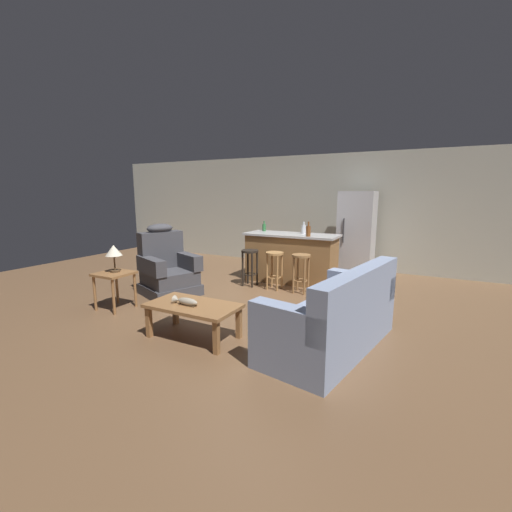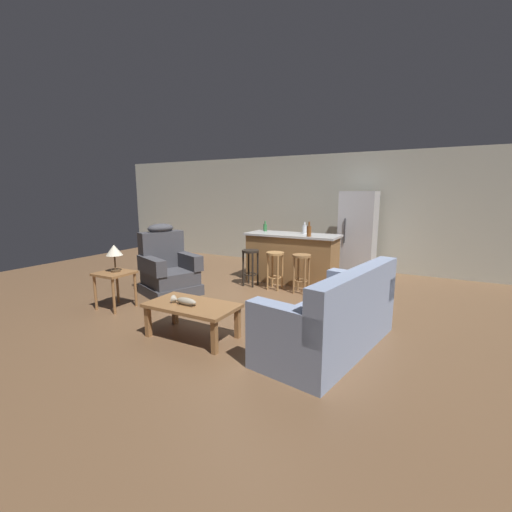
{
  "view_description": "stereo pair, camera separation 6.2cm",
  "coord_description": "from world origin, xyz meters",
  "px_view_note": "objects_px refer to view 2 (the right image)",
  "views": [
    {
      "loc": [
        2.44,
        -4.77,
        1.73
      ],
      "look_at": [
        -0.01,
        -0.1,
        0.75
      ],
      "focal_mm": 24.0,
      "sensor_mm": 36.0,
      "label": 1
    },
    {
      "loc": [
        2.49,
        -4.75,
        1.73
      ],
      "look_at": [
        -0.01,
        -0.1,
        0.75
      ],
      "focal_mm": 24.0,
      "sensor_mm": 36.0,
      "label": 2
    }
  ],
  "objects_px": {
    "bottle_wine_dark": "(309,231)",
    "bar_stool_left": "(250,261)",
    "couch": "(334,319)",
    "kitchen_island": "(292,258)",
    "bar_stool_right": "(302,266)",
    "coffee_table": "(192,308)",
    "end_table": "(115,278)",
    "recliner_near_lamp": "(168,269)",
    "bottle_tall_green": "(305,229)",
    "bottle_short_amber": "(265,227)",
    "refrigerator": "(358,234)",
    "table_lamp": "(114,251)",
    "bar_stool_middle": "(275,264)",
    "fish_figurine": "(184,301)"
  },
  "relations": [
    {
      "from": "kitchen_island",
      "to": "bottle_tall_green",
      "type": "height_order",
      "value": "bottle_tall_green"
    },
    {
      "from": "table_lamp",
      "to": "bottle_short_amber",
      "type": "xyz_separation_m",
      "value": [
        1.07,
        2.86,
        0.16
      ]
    },
    {
      "from": "bar_stool_left",
      "to": "bar_stool_middle",
      "type": "distance_m",
      "value": 0.51
    },
    {
      "from": "coffee_table",
      "to": "end_table",
      "type": "bearing_deg",
      "value": 170.09
    },
    {
      "from": "couch",
      "to": "kitchen_island",
      "type": "relative_size",
      "value": 1.12
    },
    {
      "from": "coffee_table",
      "to": "fish_figurine",
      "type": "height_order",
      "value": "fish_figurine"
    },
    {
      "from": "bottle_tall_green",
      "to": "bottle_short_amber",
      "type": "xyz_separation_m",
      "value": [
        -0.86,
        0.02,
        -0.01
      ]
    },
    {
      "from": "recliner_near_lamp",
      "to": "end_table",
      "type": "distance_m",
      "value": 1.0
    },
    {
      "from": "bar_stool_right",
      "to": "kitchen_island",
      "type": "bearing_deg",
      "value": 125.04
    },
    {
      "from": "bar_stool_middle",
      "to": "recliner_near_lamp",
      "type": "bearing_deg",
      "value": -144.32
    },
    {
      "from": "couch",
      "to": "bottle_wine_dark",
      "type": "xyz_separation_m",
      "value": [
        -1.12,
        2.26,
        0.71
      ]
    },
    {
      "from": "table_lamp",
      "to": "refrigerator",
      "type": "bearing_deg",
      "value": 54.88
    },
    {
      "from": "recliner_near_lamp",
      "to": "refrigerator",
      "type": "xyz_separation_m",
      "value": [
        2.59,
        2.93,
        0.46
      ]
    },
    {
      "from": "table_lamp",
      "to": "bar_stool_left",
      "type": "height_order",
      "value": "table_lamp"
    },
    {
      "from": "end_table",
      "to": "bar_stool_right",
      "type": "distance_m",
      "value": 3.02
    },
    {
      "from": "bar_stool_left",
      "to": "bottle_short_amber",
      "type": "xyz_separation_m",
      "value": [
        -0.1,
        0.8,
        0.56
      ]
    },
    {
      "from": "end_table",
      "to": "bottle_tall_green",
      "type": "bearing_deg",
      "value": 56.12
    },
    {
      "from": "bar_stool_middle",
      "to": "bottle_short_amber",
      "type": "bearing_deg",
      "value": 127.18
    },
    {
      "from": "coffee_table",
      "to": "bottle_tall_green",
      "type": "xyz_separation_m",
      "value": [
        0.23,
        3.17,
        0.67
      ]
    },
    {
      "from": "couch",
      "to": "bar_stool_right",
      "type": "relative_size",
      "value": 2.97
    },
    {
      "from": "coffee_table",
      "to": "end_table",
      "type": "height_order",
      "value": "end_table"
    },
    {
      "from": "kitchen_island",
      "to": "bar_stool_left",
      "type": "bearing_deg",
      "value": -132.18
    },
    {
      "from": "coffee_table",
      "to": "couch",
      "type": "height_order",
      "value": "couch"
    },
    {
      "from": "coffee_table",
      "to": "end_table",
      "type": "relative_size",
      "value": 1.96
    },
    {
      "from": "bottle_short_amber",
      "to": "refrigerator",
      "type": "bearing_deg",
      "value": 31.75
    },
    {
      "from": "end_table",
      "to": "couch",
      "type": "bearing_deg",
      "value": 3.63
    },
    {
      "from": "table_lamp",
      "to": "bottle_short_amber",
      "type": "distance_m",
      "value": 3.06
    },
    {
      "from": "kitchen_island",
      "to": "bottle_wine_dark",
      "type": "bearing_deg",
      "value": -30.36
    },
    {
      "from": "end_table",
      "to": "kitchen_island",
      "type": "distance_m",
      "value": 3.23
    },
    {
      "from": "bar_stool_left",
      "to": "coffee_table",
      "type": "bearing_deg",
      "value": -77.47
    },
    {
      "from": "bottle_wine_dark",
      "to": "bar_stool_left",
      "type": "bearing_deg",
      "value": -159.06
    },
    {
      "from": "couch",
      "to": "recliner_near_lamp",
      "type": "bearing_deg",
      "value": -3.64
    },
    {
      "from": "table_lamp",
      "to": "kitchen_island",
      "type": "relative_size",
      "value": 0.23
    },
    {
      "from": "kitchen_island",
      "to": "refrigerator",
      "type": "distance_m",
      "value": 1.61
    },
    {
      "from": "bottle_wine_dark",
      "to": "coffee_table",
      "type": "bearing_deg",
      "value": -99.56
    },
    {
      "from": "couch",
      "to": "bar_stool_right",
      "type": "distance_m",
      "value": 2.18
    },
    {
      "from": "bar_stool_middle",
      "to": "bottle_wine_dark",
      "type": "relative_size",
      "value": 2.52
    },
    {
      "from": "fish_figurine",
      "to": "bar_stool_right",
      "type": "bearing_deg",
      "value": 77.43
    },
    {
      "from": "end_table",
      "to": "bar_stool_left",
      "type": "relative_size",
      "value": 0.82
    },
    {
      "from": "bar_stool_middle",
      "to": "bar_stool_right",
      "type": "bearing_deg",
      "value": 0.0
    },
    {
      "from": "bar_stool_left",
      "to": "bar_stool_right",
      "type": "bearing_deg",
      "value": 0.0
    },
    {
      "from": "bar_stool_left",
      "to": "bar_stool_right",
      "type": "height_order",
      "value": "same"
    },
    {
      "from": "coffee_table",
      "to": "kitchen_island",
      "type": "xyz_separation_m",
      "value": [
        0.04,
        3.01,
        0.11
      ]
    },
    {
      "from": "fish_figurine",
      "to": "bar_stool_left",
      "type": "bearing_deg",
      "value": 100.8
    },
    {
      "from": "bar_stool_left",
      "to": "bottle_short_amber",
      "type": "height_order",
      "value": "bottle_short_amber"
    },
    {
      "from": "bottle_short_amber",
      "to": "fish_figurine",
      "type": "bearing_deg",
      "value": -80.07
    },
    {
      "from": "bottle_wine_dark",
      "to": "refrigerator",
      "type": "bearing_deg",
      "value": 68.75
    },
    {
      "from": "bar_stool_left",
      "to": "bar_stool_right",
      "type": "xyz_separation_m",
      "value": [
        1.01,
        0.0,
        0.0
      ]
    },
    {
      "from": "table_lamp",
      "to": "bottle_tall_green",
      "type": "bearing_deg",
      "value": 55.75
    },
    {
      "from": "kitchen_island",
      "to": "bar_stool_right",
      "type": "bearing_deg",
      "value": -54.96
    }
  ]
}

